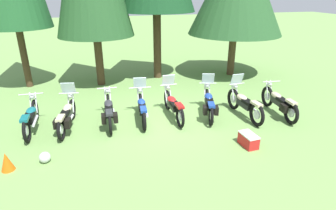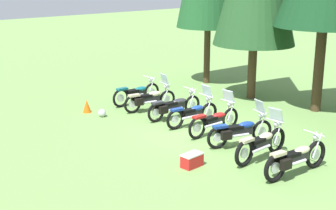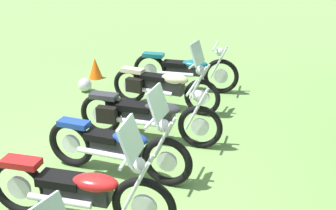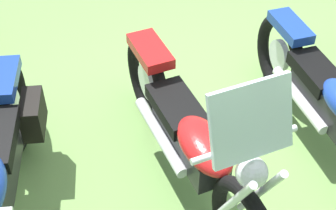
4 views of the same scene
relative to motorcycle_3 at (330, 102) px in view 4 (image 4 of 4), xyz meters
The scene contains 3 objects.
ground_plane 0.75m from the motorcycle_3, 12.35° to the right, with size 80.00×80.00×0.00m, color #6B934C.
motorcycle_3 is the anchor object (origin of this frame).
motorcycle_4 1.09m from the motorcycle_3, ahead, with size 0.61×2.27×1.38m.
Camera 4 is at (1.51, 2.09, 2.80)m, focal length 52.24 mm.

